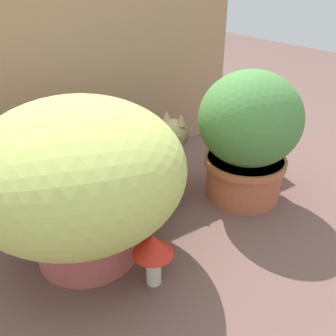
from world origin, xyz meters
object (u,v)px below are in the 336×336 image
object	(u,v)px
cat	(158,170)
mushroom_ornament_red	(153,249)
leafy_planter	(249,134)
grass_planter	(80,176)

from	to	relation	value
cat	mushroom_ornament_red	size ratio (longest dim) A/B	2.46
leafy_planter	grass_planter	bearing A→B (deg)	177.09
cat	mushroom_ornament_red	bearing A→B (deg)	-124.58
grass_planter	cat	bearing A→B (deg)	20.58
mushroom_ornament_red	grass_planter	bearing A→B (deg)	114.80
leafy_planter	cat	distance (m)	0.34
cat	grass_planter	bearing A→B (deg)	-159.42
grass_planter	mushroom_ornament_red	world-z (taller)	grass_planter
leafy_planter	cat	xyz separation A→B (m)	(-0.27, 0.15, -0.13)
cat	leafy_planter	bearing A→B (deg)	-29.12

